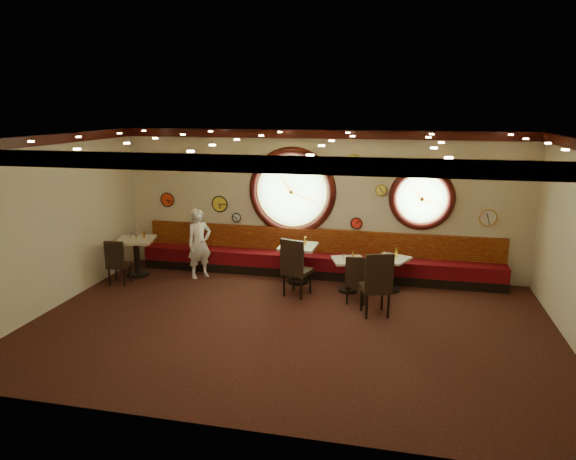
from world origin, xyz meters
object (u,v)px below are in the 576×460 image
object	(u,v)px
condiment_d_salt	(387,255)
condiment_a_bottle	(144,235)
condiment_b_salt	(298,242)
waiter	(199,243)
chair_d	(377,280)
condiment_d_pepper	(390,256)
table_c	(348,271)
condiment_c_salt	(344,256)
condiment_b_bottle	(305,241)
table_d	(391,270)
condiment_c_bottle	(353,255)
condiment_c_pepper	(350,257)
condiment_d_bottle	(396,253)
chair_b	(295,264)
chair_a	(117,260)
condiment_a_pepper	(136,237)
chair_c	(356,277)
condiment_b_pepper	(295,244)
table_b	(298,259)
condiment_a_salt	(131,236)
table_a	(137,252)

from	to	relation	value
condiment_d_salt	condiment_a_bottle	xyz separation A→B (m)	(-5.30, -0.14, 0.17)
condiment_b_salt	waiter	size ratio (longest dim) A/B	0.06
chair_d	condiment_d_pepper	xyz separation A→B (m)	(0.18, 1.35, 0.07)
table_c	condiment_c_salt	bearing A→B (deg)	172.77
condiment_a_bottle	condiment_b_bottle	world-z (taller)	condiment_a_bottle
table_d	condiment_c_bottle	bearing A→B (deg)	-169.16
condiment_c_pepper	condiment_b_bottle	world-z (taller)	condiment_b_bottle
condiment_d_bottle	waiter	xyz separation A→B (m)	(-4.23, -0.11, -0.03)
condiment_b_bottle	chair_b	bearing A→B (deg)	-92.26
condiment_c_pepper	condiment_c_bottle	bearing A→B (deg)	50.84
condiment_c_salt	waiter	bearing A→B (deg)	176.53
chair_d	chair_a	bearing A→B (deg)	155.95
table_c	waiter	bearing A→B (deg)	176.40
chair_a	condiment_a_pepper	bearing A→B (deg)	68.99
chair_c	condiment_b_pepper	bearing A→B (deg)	143.51
table_b	waiter	world-z (taller)	waiter
table_d	condiment_b_bottle	distance (m)	1.88
condiment_a_pepper	waiter	size ratio (longest dim) A/B	0.07
table_d	condiment_b_salt	xyz separation A→B (m)	(-1.97, 0.14, 0.43)
condiment_b_salt	condiment_b_pepper	distance (m)	0.15
condiment_b_bottle	condiment_c_bottle	xyz separation A→B (m)	(1.05, -0.31, -0.16)
table_d	chair_c	distance (m)	1.08
chair_a	chair_c	size ratio (longest dim) A/B	1.03
chair_c	chair_a	bearing A→B (deg)	176.32
table_b	condiment_c_pepper	world-z (taller)	table_b
waiter	table_c	bearing A→B (deg)	-50.88
condiment_a_salt	condiment_a_bottle	xyz separation A→B (m)	(0.27, 0.07, 0.02)
table_a	condiment_a_salt	bearing A→B (deg)	165.61
condiment_d_salt	condiment_c_pepper	distance (m)	0.75
chair_c	condiment_a_salt	size ratio (longest dim) A/B	5.39
condiment_a_pepper	chair_a	bearing A→B (deg)	-105.60
chair_a	condiment_a_salt	size ratio (longest dim) A/B	5.54
condiment_d_salt	condiment_c_bottle	world-z (taller)	condiment_c_bottle
chair_d	condiment_a_pepper	xyz separation A→B (m)	(-5.27, 1.10, 0.22)
condiment_a_pepper	condiment_a_bottle	distance (m)	0.21
chair_b	condiment_d_pepper	bearing A→B (deg)	38.08
table_c	condiment_d_bottle	distance (m)	1.05
table_c	condiment_b_pepper	size ratio (longest dim) A/B	7.27
condiment_d_pepper	waiter	distance (m)	4.10
chair_c	condiment_c_salt	distance (m)	0.75
condiment_b_bottle	chair_a	bearing A→B (deg)	-164.52
chair_a	condiment_d_pepper	bearing A→B (deg)	2.95
table_b	condiment_b_pepper	bearing A→B (deg)	-115.34
table_a	condiment_a_salt	world-z (taller)	condiment_a_salt
chair_c	condiment_b_pepper	size ratio (longest dim) A/B	5.45
table_c	chair_a	xyz separation A→B (m)	(-4.80, -0.67, 0.13)
table_c	table_d	bearing A→B (deg)	15.20
condiment_d_salt	condiment_b_bottle	world-z (taller)	condiment_b_bottle
condiment_d_salt	waiter	bearing A→B (deg)	-179.62
table_d	condiment_a_bottle	world-z (taller)	condiment_a_bottle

